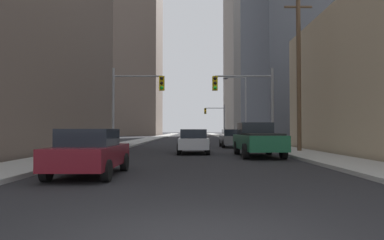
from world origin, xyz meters
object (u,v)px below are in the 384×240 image
Objects in this scene: pickup_truck_green at (257,140)px; sedan_silver at (193,141)px; sedan_grey at (231,138)px; sedan_black at (192,136)px; traffic_signal_near_right at (245,94)px; sedan_maroon at (89,152)px; traffic_signal_near_left at (135,95)px; traffic_signal_far_right at (215,116)px.

pickup_truck_green is 1.30× the size of sedan_silver.
sedan_grey and sedan_black have the same top height.
traffic_signal_near_right is at bearing -71.96° from sedan_black.
traffic_signal_near_right reaches higher than pickup_truck_green.
sedan_maroon is 0.70× the size of traffic_signal_near_left.
sedan_silver is 15.39m from sedan_black.
sedan_silver is 8.43m from sedan_grey.
traffic_signal_near_right is at bearing 0.00° from traffic_signal_near_left.
sedan_maroon is at bearing -98.24° from traffic_signal_far_right.
sedan_maroon and sedan_silver have the same top height.
sedan_silver and sedan_grey have the same top height.
traffic_signal_far_right is (8.39, 38.18, -0.00)m from traffic_signal_near_left.
traffic_signal_near_left is (-4.20, 3.40, 3.27)m from sedan_silver.
pickup_truck_green is 6.70m from traffic_signal_near_right.
sedan_maroon is 16.29m from traffic_signal_near_right.
sedan_silver is 41.92m from traffic_signal_far_right.
sedan_maroon is 0.99× the size of sedan_grey.
sedan_maroon is at bearing -117.00° from traffic_signal_near_right.
sedan_grey is 0.71× the size of traffic_signal_near_right.
sedan_grey is at bearing 96.96° from traffic_signal_near_right.
sedan_silver is 0.99× the size of sedan_black.
traffic_signal_far_right is at bearing 81.76° from sedan_maroon.
traffic_signal_near_left is 1.00× the size of traffic_signal_near_right.
traffic_signal_near_right reaches higher than sedan_grey.
pickup_truck_green is 4.38m from sedan_silver.
sedan_silver is at bearing -138.57° from traffic_signal_near_right.
pickup_truck_green reaches higher than sedan_maroon.
traffic_signal_near_left is at bearing 93.24° from sedan_maroon.
traffic_signal_near_left is 1.00× the size of traffic_signal_far_right.
sedan_maroon is 1.00× the size of sedan_silver.
traffic_signal_far_right is at bearing 84.24° from sedan_silver.
traffic_signal_far_right reaches higher than pickup_truck_green.
traffic_signal_near_right is (7.24, 14.22, 3.30)m from sedan_maroon.
traffic_signal_far_right is (0.87, 33.83, 3.27)m from sedan_grey.
traffic_signal_near_left and traffic_signal_near_right have the same top height.
traffic_signal_near_right is at bearing 41.43° from sedan_silver.
sedan_black is (-3.37, 7.64, 0.00)m from sedan_grey.
traffic_signal_far_right is at bearing 77.61° from traffic_signal_near_left.
pickup_truck_green is at bearing -88.53° from sedan_grey.
sedan_grey is at bearing -66.18° from sedan_black.
traffic_signal_near_right is (3.90, -11.99, 3.30)m from sedan_black.
traffic_signal_near_right and traffic_signal_far_right have the same top height.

